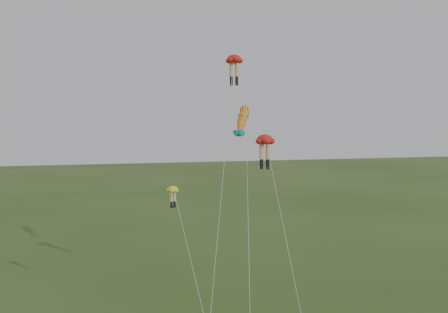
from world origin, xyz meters
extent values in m
ellipsoid|color=red|center=(2.62, 11.61, 19.73)|extent=(1.79, 1.79, 0.78)
cylinder|color=#E6B988|center=(2.39, 11.65, 18.81)|extent=(0.34, 0.34, 1.18)
cylinder|color=black|center=(2.39, 11.65, 17.92)|extent=(0.27, 0.27, 0.59)
cube|color=black|center=(2.39, 11.65, 17.54)|extent=(0.25, 0.37, 0.17)
cylinder|color=#E6B988|center=(2.86, 11.57, 18.81)|extent=(0.34, 0.34, 1.18)
cylinder|color=black|center=(2.86, 11.57, 17.92)|extent=(0.27, 0.27, 0.59)
cube|color=black|center=(2.86, 11.57, 17.54)|extent=(0.25, 0.37, 0.17)
cylinder|color=silver|center=(-0.05, 5.82, 10.16)|extent=(5.39, 11.61, 19.90)
ellipsoid|color=red|center=(3.04, 5.22, 12.98)|extent=(2.01, 2.01, 0.77)
cylinder|color=#E6B988|center=(2.82, 5.31, 12.08)|extent=(0.34, 0.34, 1.17)
cylinder|color=black|center=(2.82, 5.31, 11.20)|extent=(0.27, 0.27, 0.59)
cube|color=black|center=(2.82, 5.31, 10.82)|extent=(0.31, 0.39, 0.17)
cylinder|color=#E6B988|center=(3.25, 5.12, 12.08)|extent=(0.34, 0.34, 1.17)
cylinder|color=black|center=(3.25, 5.12, 11.20)|extent=(0.27, 0.27, 0.59)
cube|color=black|center=(3.25, 5.12, 10.82)|extent=(0.31, 0.39, 0.17)
cylinder|color=silver|center=(2.92, 1.05, 6.79)|extent=(0.26, 8.36, 13.15)
ellipsoid|color=#FCF520|center=(-4.05, 4.71, 9.55)|extent=(1.23, 1.23, 0.45)
cylinder|color=#E6B988|center=(-4.17, 4.65, 9.02)|extent=(0.20, 0.20, 0.69)
cylinder|color=black|center=(-4.17, 4.65, 8.50)|extent=(0.16, 0.16, 0.34)
cube|color=black|center=(-4.17, 4.65, 8.28)|extent=(0.20, 0.23, 0.10)
cylinder|color=#E6B988|center=(-3.93, 4.78, 9.02)|extent=(0.20, 0.20, 0.69)
cylinder|color=black|center=(-3.93, 4.78, 8.50)|extent=(0.16, 0.16, 0.34)
cube|color=black|center=(-3.93, 4.78, 8.28)|extent=(0.20, 0.23, 0.10)
cylinder|color=silver|center=(-3.48, 1.16, 5.00)|extent=(1.17, 7.13, 9.57)
ellipsoid|color=yellow|center=(2.98, 10.30, 14.64)|extent=(2.34, 3.06, 2.82)
sphere|color=yellow|center=(2.98, 10.30, 14.64)|extent=(1.43, 1.55, 1.27)
cone|color=teal|center=(2.98, 10.30, 14.64)|extent=(1.21, 1.38, 1.21)
cone|color=teal|center=(2.98, 10.30, 14.64)|extent=(1.21, 1.38, 1.21)
cone|color=teal|center=(2.98, 10.30, 14.64)|extent=(0.69, 0.77, 0.68)
cone|color=teal|center=(2.98, 10.30, 14.64)|extent=(0.69, 0.77, 0.68)
cone|color=#AC1212|center=(2.98, 10.30, 14.64)|extent=(0.72, 0.79, 0.67)
cylinder|color=silver|center=(1.11, 3.84, 7.43)|extent=(3.78, 12.94, 14.44)
camera|label=1|loc=(-10.36, -29.79, 14.15)|focal=40.00mm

